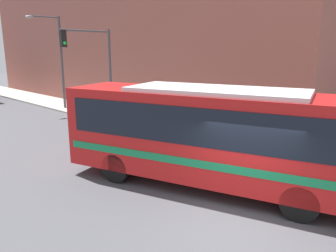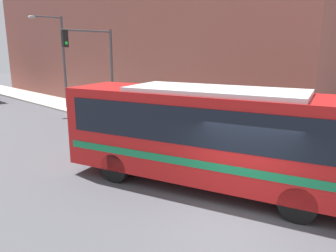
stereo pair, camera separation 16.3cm
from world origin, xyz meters
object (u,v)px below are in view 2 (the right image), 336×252
(fire_hydrant, at_px, (205,136))
(pedestrian_mid_block, at_px, (136,108))
(traffic_light_pole, at_px, (96,59))
(parking_meter, at_px, (141,113))
(pedestrian_near_corner, at_px, (114,101))
(city_bus, at_px, (213,132))
(street_lamp, at_px, (59,54))

(fire_hydrant, relative_size, pedestrian_mid_block, 0.42)
(traffic_light_pole, xyz_separation_m, parking_meter, (0.95, -2.79, -2.94))
(parking_meter, distance_m, pedestrian_near_corner, 4.48)
(fire_hydrant, relative_size, parking_meter, 0.56)
(city_bus, distance_m, street_lamp, 17.17)
(parking_meter, relative_size, street_lamp, 0.18)
(fire_hydrant, bearing_deg, city_bus, -139.40)
(fire_hydrant, bearing_deg, traffic_light_pole, 97.28)
(pedestrian_mid_block, bearing_deg, traffic_light_pole, 142.85)
(street_lamp, bearing_deg, fire_hydrant, -89.60)
(parking_meter, relative_size, pedestrian_near_corner, 0.70)
(city_bus, xyz_separation_m, fire_hydrant, (3.74, 3.20, -1.44))
(city_bus, distance_m, parking_meter, 8.75)
(traffic_light_pole, bearing_deg, city_bus, -104.67)
(city_bus, xyz_separation_m, traffic_light_pole, (2.79, 10.64, 1.98))
(parking_meter, xyz_separation_m, street_lamp, (-0.09, 8.79, 3.15))
(traffic_light_pole, bearing_deg, fire_hydrant, -82.72)
(street_lamp, bearing_deg, pedestrian_mid_block, -82.67)
(street_lamp, distance_m, pedestrian_mid_block, 8.07)
(city_bus, relative_size, fire_hydrant, 15.55)
(city_bus, bearing_deg, fire_hydrant, 23.59)
(parking_meter, height_order, pedestrian_mid_block, pedestrian_mid_block)
(parking_meter, height_order, street_lamp, street_lamp)
(street_lamp, height_order, pedestrian_mid_block, street_lamp)
(fire_hydrant, xyz_separation_m, street_lamp, (-0.09, 13.44, 3.62))
(city_bus, distance_m, traffic_light_pole, 11.18)
(city_bus, bearing_deg, traffic_light_pole, 58.32)
(traffic_light_pole, bearing_deg, pedestrian_mid_block, -37.15)
(street_lamp, xyz_separation_m, pedestrian_near_corner, (1.40, -4.50, -3.10))
(city_bus, height_order, pedestrian_mid_block, city_bus)
(street_lamp, bearing_deg, city_bus, -102.35)
(pedestrian_mid_block, bearing_deg, city_bus, -116.33)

